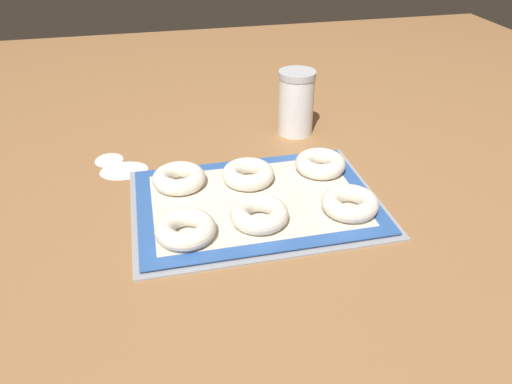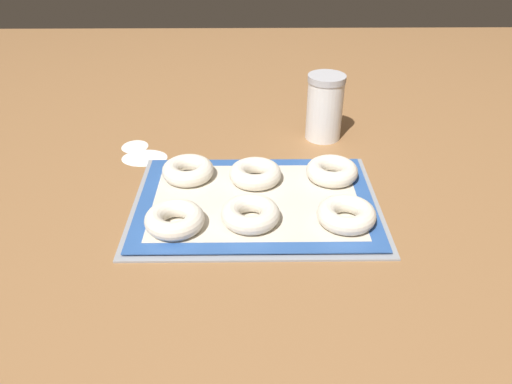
{
  "view_description": "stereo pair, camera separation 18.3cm",
  "coord_description": "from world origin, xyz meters",
  "px_view_note": "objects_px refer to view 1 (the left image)",
  "views": [
    {
      "loc": [
        -0.2,
        -0.85,
        0.58
      ],
      "look_at": [
        -0.01,
        -0.01,
        0.03
      ],
      "focal_mm": 35.0,
      "sensor_mm": 36.0,
      "label": 1
    },
    {
      "loc": [
        -0.02,
        -0.87,
        0.58
      ],
      "look_at": [
        -0.01,
        -0.01,
        0.03
      ],
      "focal_mm": 35.0,
      "sensor_mm": 36.0,
      "label": 2
    }
  ],
  "objects_px": {
    "bagel_back_right": "(320,164)",
    "bagel_front_left": "(185,229)",
    "bagel_front_center": "(259,214)",
    "flour_canister": "(296,103)",
    "baking_tray": "(256,202)",
    "bagel_front_right": "(350,203)",
    "bagel_back_left": "(179,178)",
    "bagel_back_center": "(248,174)"
  },
  "relations": [
    {
      "from": "baking_tray",
      "to": "bagel_front_center",
      "type": "bearing_deg",
      "value": -98.43
    },
    {
      "from": "bagel_front_left",
      "to": "flour_canister",
      "type": "bearing_deg",
      "value": 50.75
    },
    {
      "from": "bagel_front_right",
      "to": "bagel_front_center",
      "type": "bearing_deg",
      "value": 178.9
    },
    {
      "from": "baking_tray",
      "to": "bagel_front_right",
      "type": "relative_size",
      "value": 4.48
    },
    {
      "from": "bagel_front_center",
      "to": "bagel_back_center",
      "type": "relative_size",
      "value": 1.0
    },
    {
      "from": "bagel_back_center",
      "to": "bagel_back_left",
      "type": "bearing_deg",
      "value": 173.96
    },
    {
      "from": "bagel_back_left",
      "to": "bagel_back_center",
      "type": "bearing_deg",
      "value": -6.04
    },
    {
      "from": "bagel_back_right",
      "to": "flour_canister",
      "type": "height_order",
      "value": "flour_canister"
    },
    {
      "from": "bagel_front_right",
      "to": "bagel_back_left",
      "type": "xyz_separation_m",
      "value": [
        -0.32,
        0.17,
        0.0
      ]
    },
    {
      "from": "baking_tray",
      "to": "bagel_front_center",
      "type": "height_order",
      "value": "bagel_front_center"
    },
    {
      "from": "bagel_back_center",
      "to": "flour_canister",
      "type": "distance_m",
      "value": 0.3
    },
    {
      "from": "bagel_front_center",
      "to": "bagel_front_right",
      "type": "bearing_deg",
      "value": -1.1
    },
    {
      "from": "flour_canister",
      "to": "bagel_front_right",
      "type": "bearing_deg",
      "value": -90.67
    },
    {
      "from": "bagel_front_right",
      "to": "bagel_back_left",
      "type": "height_order",
      "value": "same"
    },
    {
      "from": "bagel_front_center",
      "to": "bagel_back_left",
      "type": "bearing_deg",
      "value": 129.13
    },
    {
      "from": "bagel_front_center",
      "to": "flour_canister",
      "type": "height_order",
      "value": "flour_canister"
    },
    {
      "from": "bagel_front_right",
      "to": "bagel_back_center",
      "type": "distance_m",
      "value": 0.23
    },
    {
      "from": "bagel_front_center",
      "to": "flour_canister",
      "type": "bearing_deg",
      "value": 64.19
    },
    {
      "from": "bagel_back_left",
      "to": "bagel_back_center",
      "type": "distance_m",
      "value": 0.15
    },
    {
      "from": "bagel_front_center",
      "to": "bagel_back_right",
      "type": "xyz_separation_m",
      "value": [
        0.18,
        0.16,
        0.0
      ]
    },
    {
      "from": "flour_canister",
      "to": "bagel_back_left",
      "type": "bearing_deg",
      "value": -145.85
    },
    {
      "from": "bagel_front_left",
      "to": "flour_canister",
      "type": "xyz_separation_m",
      "value": [
        0.33,
        0.41,
        0.05
      ]
    },
    {
      "from": "bagel_back_left",
      "to": "bagel_back_center",
      "type": "relative_size",
      "value": 1.0
    },
    {
      "from": "bagel_front_center",
      "to": "bagel_front_right",
      "type": "height_order",
      "value": "same"
    },
    {
      "from": "baking_tray",
      "to": "bagel_front_left",
      "type": "relative_size",
      "value": 4.48
    },
    {
      "from": "bagel_back_left",
      "to": "bagel_back_right",
      "type": "xyz_separation_m",
      "value": [
        0.32,
        -0.01,
        0.0
      ]
    },
    {
      "from": "bagel_front_left",
      "to": "bagel_back_left",
      "type": "distance_m",
      "value": 0.18
    },
    {
      "from": "bagel_front_left",
      "to": "bagel_back_right",
      "type": "bearing_deg",
      "value": 28.96
    },
    {
      "from": "baking_tray",
      "to": "flour_canister",
      "type": "height_order",
      "value": "flour_canister"
    },
    {
      "from": "bagel_front_center",
      "to": "bagel_back_left",
      "type": "xyz_separation_m",
      "value": [
        -0.14,
        0.17,
        0.0
      ]
    },
    {
      "from": "bagel_front_right",
      "to": "bagel_back_center",
      "type": "bearing_deg",
      "value": 137.87
    },
    {
      "from": "baking_tray",
      "to": "bagel_front_right",
      "type": "xyz_separation_m",
      "value": [
        0.17,
        -0.08,
        0.03
      ]
    },
    {
      "from": "baking_tray",
      "to": "bagel_back_left",
      "type": "xyz_separation_m",
      "value": [
        -0.15,
        0.09,
        0.03
      ]
    },
    {
      "from": "bagel_back_left",
      "to": "bagel_back_right",
      "type": "distance_m",
      "value": 0.32
    },
    {
      "from": "flour_canister",
      "to": "bagel_front_left",
      "type": "bearing_deg",
      "value": -129.25
    },
    {
      "from": "bagel_back_left",
      "to": "flour_canister",
      "type": "height_order",
      "value": "flour_canister"
    },
    {
      "from": "baking_tray",
      "to": "bagel_back_left",
      "type": "relative_size",
      "value": 4.48
    },
    {
      "from": "baking_tray",
      "to": "flour_canister",
      "type": "distance_m",
      "value": 0.37
    },
    {
      "from": "bagel_back_left",
      "to": "baking_tray",
      "type": "bearing_deg",
      "value": -31.29
    },
    {
      "from": "bagel_back_right",
      "to": "bagel_front_left",
      "type": "bearing_deg",
      "value": -151.04
    },
    {
      "from": "baking_tray",
      "to": "bagel_back_center",
      "type": "relative_size",
      "value": 4.48
    },
    {
      "from": "bagel_front_center",
      "to": "flour_canister",
      "type": "xyz_separation_m",
      "value": [
        0.19,
        0.39,
        0.05
      ]
    }
  ]
}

